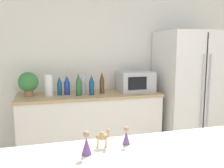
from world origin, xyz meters
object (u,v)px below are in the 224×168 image
paper_towel_roll (49,85)px  camel_figurine (103,136)px  wise_man_figurine_crimson (126,137)px  potted_plant (28,83)px  microwave (136,81)px  back_bottle_2 (79,85)px  back_bottle_4 (102,83)px  refrigerator (189,93)px  wise_man_figurine_blue (87,144)px  back_bottle_0 (67,85)px  back_bottle_3 (83,84)px  back_bottle_1 (92,85)px  back_bottle_5 (59,86)px

paper_towel_roll → camel_figurine: bearing=-81.8°
camel_figurine → wise_man_figurine_crimson: 0.15m
potted_plant → microwave: (1.45, -0.02, -0.04)m
back_bottle_2 → camel_figurine: 1.77m
potted_plant → back_bottle_4: (0.95, -0.06, -0.03)m
paper_towel_roll → wise_man_figurine_crimson: paper_towel_roll is taller
refrigerator → wise_man_figurine_blue: bearing=-134.8°
microwave → back_bottle_0: bearing=179.8°
back_bottle_3 → wise_man_figurine_blue: bearing=-98.4°
paper_towel_roll → back_bottle_1: 0.55m
potted_plant → wise_man_figurine_blue: 2.02m
back_bottle_1 → back_bottle_5: back_bottle_1 is taller
back_bottle_5 → camel_figurine: back_bottle_5 is taller
potted_plant → back_bottle_3: (0.70, -0.03, -0.04)m
potted_plant → camel_figurine: (0.52, -1.89, -0.08)m
refrigerator → potted_plant: bearing=176.9°
potted_plant → back_bottle_0: bearing=-1.6°
paper_towel_roll → back_bottle_0: 0.23m
paper_towel_roll → back_bottle_0: bearing=5.1°
back_bottle_1 → wise_man_figurine_blue: (-0.39, -1.87, -0.04)m
back_bottle_2 → wise_man_figurine_crimson: size_ratio=2.60×
microwave → back_bottle_1: (-0.65, -0.10, -0.01)m
paper_towel_roll → back_bottle_2: bearing=-13.9°
paper_towel_roll → back_bottle_2: 0.38m
paper_towel_roll → refrigerator: bearing=-2.6°
back_bottle_3 → camel_figurine: (-0.18, -1.87, -0.05)m
refrigerator → microwave: size_ratio=3.70×
back_bottle_1 → back_bottle_2: 0.17m
refrigerator → wise_man_figurine_blue: 2.62m
potted_plant → back_bottle_2: potted_plant is taller
paper_towel_roll → microwave: size_ratio=0.57×
refrigerator → back_bottle_4: bearing=177.2°
potted_plant → wise_man_figurine_crimson: potted_plant is taller
back_bottle_0 → camel_figurine: 1.88m
microwave → wise_man_figurine_crimson: microwave is taller
back_bottle_1 → back_bottle_3: 0.13m
back_bottle_1 → potted_plant: bearing=171.9°
back_bottle_0 → back_bottle_3: (0.21, -0.02, 0.02)m
refrigerator → wise_man_figurine_blue: size_ratio=12.80×
potted_plant → back_bottle_5: potted_plant is taller
wise_man_figurine_blue → camel_figurine: bearing=36.9°
back_bottle_5 → wise_man_figurine_blue: (0.02, -1.96, -0.03)m
back_bottle_3 → wise_man_figurine_crimson: 1.87m
microwave → back_bottle_2: size_ratio=1.61×
back_bottle_3 → back_bottle_1: bearing=-39.7°
back_bottle_2 → back_bottle_4: back_bottle_4 is taller
camel_figurine → back_bottle_1: bearing=81.2°
paper_towel_roll → back_bottle_4: back_bottle_4 is taller
back_bottle_1 → camel_figurine: bearing=-98.8°
paper_towel_roll → wise_man_figurine_crimson: size_ratio=2.37×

